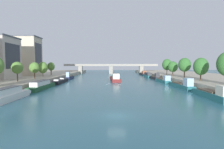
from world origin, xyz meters
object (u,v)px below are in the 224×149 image
barge_midriver (115,78)px  moored_boat_right_near (182,85)px  tree_left_far (43,68)px  moored_boat_left_far (70,77)px  tree_right_midway (201,66)px  tree_right_end_of_row (185,65)px  moored_boat_right_midway (143,74)px  tree_right_second (167,65)px  moored_boat_right_lone (213,94)px  tree_right_nearest (173,67)px  moored_boat_left_upstream (42,85)px  moored_boat_right_upstream (148,75)px  moored_boat_left_lone (8,95)px  moored_boat_left_second (60,81)px  tree_left_second (17,68)px  tree_left_midway (34,68)px  tree_left_end_of_row (51,67)px  moored_boat_right_gap_after (155,77)px  bridge_far (111,67)px  moored_boat_right_far (164,80)px

barge_midriver → moored_boat_right_near: size_ratio=1.35×
tree_left_far → moored_boat_right_near: bearing=-24.9°
moored_boat_left_far → moored_boat_right_near: moored_boat_left_far is taller
tree_right_midway → tree_right_end_of_row: tree_right_end_of_row is taller
moored_boat_right_midway → tree_right_second: (6.06, -29.77, 6.02)m
moored_boat_right_lone → moored_boat_right_near: (0.23, 16.45, -0.00)m
moored_boat_left_far → moored_boat_right_lone: 64.34m
tree_right_nearest → tree_right_second: 9.38m
moored_boat_left_far → moored_boat_right_lone: size_ratio=0.86×
moored_boat_left_upstream → moored_boat_right_upstream: moored_boat_left_upstream is taller
moored_boat_left_lone → tree_right_second: 71.45m
moored_boat_left_second → moored_boat_left_far: bearing=89.9°
moored_boat_left_second → tree_right_second: size_ratio=2.18×
barge_midriver → tree_left_second: bearing=-141.3°
moored_boat_left_far → tree_left_far: bearing=-130.8°
tree_left_far → tree_right_second: bearing=11.5°
tree_left_midway → tree_left_end_of_row: tree_left_end_of_row is taller
moored_boat_right_upstream → tree_left_far: (-49.74, -25.06, 4.70)m
moored_boat_left_second → tree_left_midway: bearing=-151.7°
tree_right_midway → tree_right_end_of_row: (-0.24, 11.51, 0.46)m
moored_boat_right_upstream → tree_right_nearest: (6.18, -22.96, 5.00)m
tree_left_far → moored_boat_right_lone: bearing=-38.6°
barge_midriver → tree_left_far: size_ratio=3.24×
moored_boat_left_lone → tree_left_far: (-8.38, 41.22, 4.61)m
tree_right_end_of_row → moored_boat_right_gap_after: bearing=108.8°
moored_boat_left_upstream → moored_boat_right_near: bearing=1.8°
tree_right_midway → bridge_far: size_ratio=0.10×
tree_left_far → tree_right_end_of_row: bearing=-9.4°
barge_midriver → tree_right_midway: tree_right_midway is taller
moored_boat_left_far → tree_right_midway: 57.14m
tree_right_end_of_row → tree_left_end_of_row: bearing=161.1°
moored_boat_left_second → moored_boat_right_upstream: 51.61m
moored_boat_right_far → tree_right_nearest: size_ratio=2.12×
moored_boat_right_near → bridge_far: size_ratio=0.21×
tree_right_end_of_row → bridge_far: size_ratio=0.11×
moored_boat_left_lone → tree_right_nearest: (47.54, 43.32, 4.92)m
moored_boat_right_near → tree_right_nearest: 26.46m
moored_boat_left_far → tree_right_second: size_ratio=1.50×
moored_boat_right_far → tree_right_midway: tree_right_midway is taller
moored_boat_right_near → moored_boat_right_far: bearing=90.6°
moored_boat_right_gap_after → tree_right_end_of_row: (6.33, -18.59, 6.00)m
moored_boat_right_lone → moored_boat_left_upstream: bearing=159.7°
tree_right_nearest → moored_boat_right_lone: bearing=-98.7°
moored_boat_left_far → moored_boat_right_lone: (40.61, -49.91, -0.05)m
moored_boat_right_near → moored_boat_right_far: (-0.19, 17.47, -0.11)m
tree_left_second → tree_right_second: 65.09m
moored_boat_right_upstream → tree_right_end_of_row: tree_right_end_of_row is taller
moored_boat_left_upstream → moored_boat_right_lone: 43.61m
tree_right_nearest → moored_boat_right_far: bearing=-129.3°
barge_midriver → moored_boat_right_far: bearing=-20.0°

